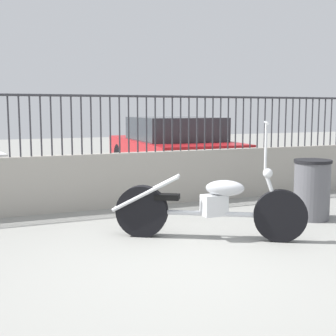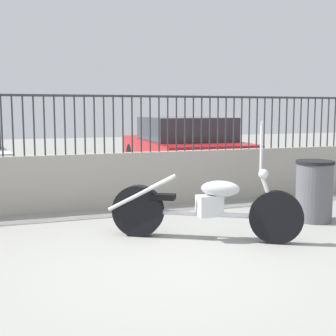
# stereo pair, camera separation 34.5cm
# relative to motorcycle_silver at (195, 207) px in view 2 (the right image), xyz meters

# --- Properties ---
(ground_plane) EXTENTS (40.00, 40.00, 0.00)m
(ground_plane) POSITION_rel_motorcycle_silver_xyz_m (-0.54, -0.77, -0.37)
(ground_plane) COLOR gray
(low_wall) EXTENTS (10.61, 0.18, 0.82)m
(low_wall) POSITION_rel_motorcycle_silver_xyz_m (-0.54, 2.05, 0.04)
(low_wall) COLOR #9E998E
(low_wall) RESTS_ON ground_plane
(fence_railing) EXTENTS (10.61, 0.04, 0.87)m
(fence_railing) POSITION_rel_motorcycle_silver_xyz_m (-0.54, 2.05, 1.00)
(fence_railing) COLOR #2D2D33
(fence_railing) RESTS_ON low_wall
(motorcycle_silver) EXTENTS (1.97, 1.27, 1.35)m
(motorcycle_silver) POSITION_rel_motorcycle_silver_xyz_m (0.00, 0.00, 0.00)
(motorcycle_silver) COLOR black
(motorcycle_silver) RESTS_ON ground_plane
(trash_bin) EXTENTS (0.50, 0.50, 0.81)m
(trash_bin) POSITION_rel_motorcycle_silver_xyz_m (1.83, 0.28, 0.04)
(trash_bin) COLOR #56565B
(trash_bin) RESTS_ON ground_plane
(car_red) EXTENTS (2.05, 4.14, 1.30)m
(car_red) POSITION_rel_motorcycle_silver_xyz_m (1.73, 4.81, 0.29)
(car_red) COLOR black
(car_red) RESTS_ON ground_plane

